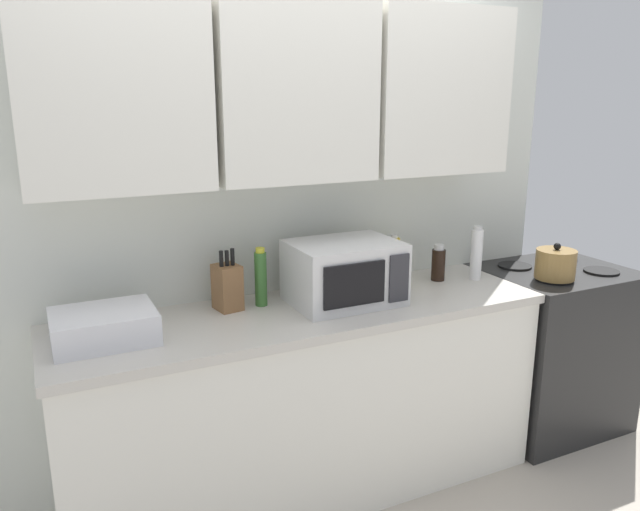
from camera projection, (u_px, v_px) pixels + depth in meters
name	position (u px, v px, depth m)	size (l,w,h in m)	color
wall_back_with_cabinets	(283.00, 150.00, 2.75)	(3.07, 0.38, 2.60)	silver
counter_run	(306.00, 401.00, 2.83)	(2.20, 0.63, 0.90)	white
stove_range	(550.00, 347.00, 3.44)	(0.76, 0.64, 0.91)	black
kettle	(556.00, 264.00, 3.11)	(0.20, 0.20, 0.18)	olive
microwave	(344.00, 272.00, 2.77)	(0.48, 0.37, 0.28)	silver
dish_rack	(104.00, 326.00, 2.35)	(0.38, 0.30, 0.12)	silver
knife_block	(227.00, 287.00, 2.69)	(0.12, 0.13, 0.27)	brown
bottle_white_jar	(476.00, 254.00, 3.12)	(0.06, 0.06, 0.28)	white
bottle_green_oil	(261.00, 278.00, 2.73)	(0.05, 0.05, 0.26)	#386B2D
bottle_soy_dark	(438.00, 264.00, 3.12)	(0.07, 0.07, 0.19)	black
bottle_yellow_mustard	(394.00, 261.00, 3.03)	(0.05, 0.05, 0.25)	gold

